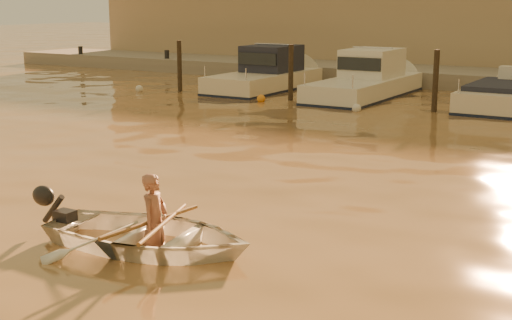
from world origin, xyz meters
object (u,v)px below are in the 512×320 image
Objects in this scene: moored_boat_2 at (365,80)px; moored_boat_3 at (504,101)px; person at (155,222)px; moored_boat_1 at (264,74)px; dinghy at (149,235)px.

moored_boat_3 is at bearing 0.00° from moored_boat_2.
moored_boat_2 is (-3.93, 17.19, 0.21)m from person.
moored_boat_1 is 1.11× the size of moored_boat_3.
person is 0.19× the size of moored_boat_2.
person is 19.09m from moored_boat_1.
moored_boat_2 reaches higher than moored_boat_3.
moored_boat_1 is at bearing 180.00° from moored_boat_2.
dinghy is 0.23m from person.
moored_boat_1 is (-8.19, 17.21, 0.42)m from dinghy.
dinghy is 0.47× the size of moored_boat_1.
moored_boat_1 and moored_boat_2 have the same top height.
moored_boat_2 reaches higher than dinghy.
moored_boat_2 is at bearing 0.00° from moored_boat_1.
moored_boat_1 reaches higher than dinghy.
moored_boat_2 is (4.36, 0.00, 0.00)m from moored_boat_1.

